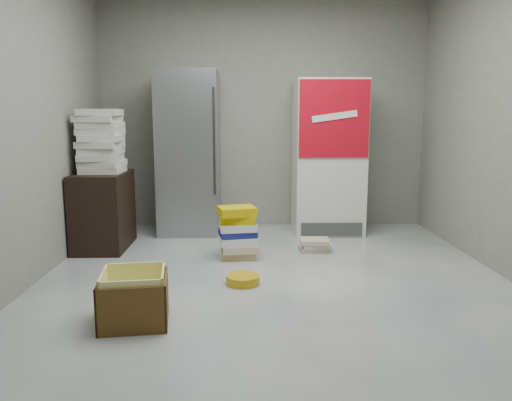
{
  "coord_description": "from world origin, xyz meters",
  "views": [
    {
      "loc": [
        -0.25,
        -3.78,
        1.38
      ],
      "look_at": [
        -0.14,
        0.7,
        0.62
      ],
      "focal_mm": 35.0,
      "sensor_mm": 36.0,
      "label": 1
    }
  ],
  "objects": [
    {
      "name": "phonebook_stack_main",
      "position": [
        -0.31,
        0.97,
        0.26
      ],
      "size": [
        0.42,
        0.36,
        0.51
      ],
      "rotation": [
        0.0,
        0.0,
        0.13
      ],
      "color": "tan",
      "rests_on": "ground"
    },
    {
      "name": "supply_box_stack",
      "position": [
        -1.72,
        1.4,
        1.12
      ],
      "size": [
        0.45,
        0.44,
        0.65
      ],
      "color": "silver",
      "rests_on": "wood_shelf"
    },
    {
      "name": "room_shell",
      "position": [
        0.0,
        0.0,
        1.8
      ],
      "size": [
        4.04,
        5.04,
        2.82
      ],
      "color": "gray",
      "rests_on": "ground"
    },
    {
      "name": "wood_shelf",
      "position": [
        -1.73,
        1.4,
        0.4
      ],
      "size": [
        0.5,
        0.8,
        0.8
      ],
      "primitive_type": "cube",
      "color": "black",
      "rests_on": "ground"
    },
    {
      "name": "bucket_lid",
      "position": [
        -0.26,
        0.2,
        0.04
      ],
      "size": [
        0.34,
        0.34,
        0.08
      ],
      "primitive_type": "cylinder",
      "rotation": [
        0.0,
        0.0,
        -0.23
      ],
      "color": "#C39411",
      "rests_on": "ground"
    },
    {
      "name": "steel_fridge",
      "position": [
        -0.9,
        2.13,
        0.95
      ],
      "size": [
        0.7,
        0.72,
        1.9
      ],
      "color": "#9A9CA1",
      "rests_on": "ground"
    },
    {
      "name": "coke_cooler",
      "position": [
        0.75,
        2.12,
        0.9
      ],
      "size": [
        0.8,
        0.73,
        1.8
      ],
      "color": "silver",
      "rests_on": "ground"
    },
    {
      "name": "ground",
      "position": [
        0.0,
        0.0,
        0.0
      ],
      "size": [
        5.0,
        5.0,
        0.0
      ],
      "primitive_type": "plane",
      "color": "silver",
      "rests_on": "ground"
    },
    {
      "name": "cardboard_box",
      "position": [
        -0.99,
        -0.57,
        0.15
      ],
      "size": [
        0.5,
        0.5,
        0.36
      ],
      "rotation": [
        0.0,
        0.0,
        0.13
      ],
      "color": "yellow",
      "rests_on": "ground"
    },
    {
      "name": "phonebook_stack_side",
      "position": [
        0.48,
        1.21,
        0.07
      ],
      "size": [
        0.33,
        0.28,
        0.13
      ],
      "rotation": [
        0.0,
        0.0,
        -0.03
      ],
      "color": "#C5AE8F",
      "rests_on": "ground"
    }
  ]
}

